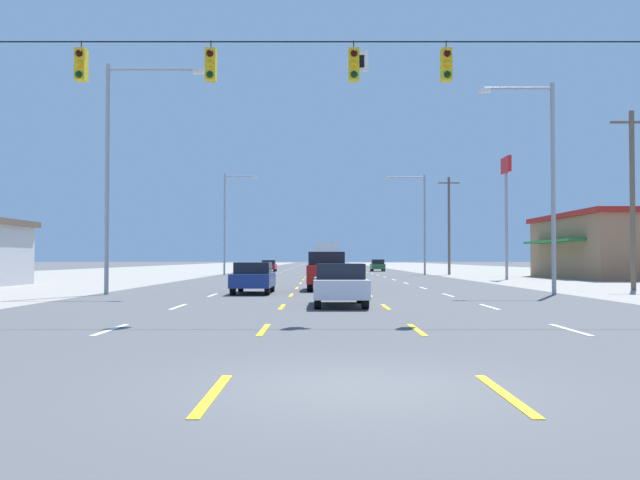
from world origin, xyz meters
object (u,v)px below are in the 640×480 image
Objects in this scene: pole_sign_right_row_1 at (504,188)px; hatchback_far_right_farther at (376,265)px; streetlight_right_row_1 at (419,217)px; sedan_far_left_far at (267,266)px; box_truck_center_turn_midfar at (324,257)px; streetlight_left_row_0 at (115,161)px; sedan_center_turn_nearest at (338,284)px; suv_center_turn_mid at (324,270)px; streetlight_left_row_1 at (225,217)px; sedan_inner_left_near at (251,277)px; streetlight_right_row_0 at (544,173)px.

hatchback_far_right_farther is at bearing 101.29° from pole_sign_right_row_1.
streetlight_right_row_1 reaches higher than hatchback_far_right_farther.
sedan_far_left_far is 0.47× the size of pole_sign_right_row_1.
streetlight_left_row_0 is (-9.86, -39.97, 4.26)m from box_truck_center_turn_midfar.
sedan_center_turn_nearest is 0.47× the size of pole_sign_right_row_1.
suv_center_turn_mid is 0.48× the size of streetlight_left_row_1.
streetlight_right_row_1 is at bearing -82.17° from hatchback_far_right_farther.
streetlight_left_row_0 is at bearing -116.78° from streetlight_right_row_1.
sedan_inner_left_near is 58.20m from hatchback_far_right_farther.
suv_center_turn_mid is at bearing -97.57° from hatchback_far_right_farther.
pole_sign_right_row_1 is 0.94× the size of streetlight_left_row_1.
hatchback_far_right_farther is (10.60, 57.22, 0.03)m from sedan_inner_left_near.
sedan_far_left_far is (-7.06, 15.65, -1.08)m from box_truck_center_turn_midfar.
sedan_far_left_far is at bearing 96.46° from sedan_center_turn_nearest.
suv_center_turn_mid is at bearing 25.27° from streetlight_left_row_0.
box_truck_center_turn_midfar reaches higher than sedan_inner_left_near.
sedan_inner_left_near is 0.62× the size of box_truck_center_turn_midfar.
box_truck_center_turn_midfar is 0.75× the size of pole_sign_right_row_1.
streetlight_left_row_1 is (-23.99, 15.91, -1.40)m from pole_sign_right_row_1.
sedan_far_left_far is at bearing -169.15° from hatchback_far_right_farther.
suv_center_turn_mid is at bearing -82.45° from sedan_far_left_far.
streetlight_left_row_0 is at bearing -136.52° from pole_sign_right_row_1.
sedan_center_turn_nearest is at bearing -65.78° from sedan_inner_left_near.
pole_sign_right_row_1 is 0.91× the size of streetlight_left_row_0.
sedan_center_turn_nearest is 0.92× the size of suv_center_turn_mid.
hatchback_far_right_farther is (13.92, 2.67, 0.03)m from sedan_far_left_far.
streetlight_left_row_0 reaches higher than pole_sign_right_row_1.
box_truck_center_turn_midfar is at bearing 90.09° from sedan_center_turn_nearest.
box_truck_center_turn_midfar is 10.88m from streetlight_left_row_1.
sedan_center_turn_nearest is 63.45m from sedan_far_left_far.
sedan_far_left_far is 18.08m from streetlight_left_row_1.
sedan_center_turn_nearest and sedan_far_left_far have the same top height.
streetlight_right_row_0 reaches higher than hatchback_far_right_farther.
pole_sign_right_row_1 is 16.56m from streetlight_right_row_1.
streetlight_right_row_0 is at bearing -4.54° from sedan_inner_left_near.
streetlight_right_row_1 is (9.58, -1.46, 4.03)m from box_truck_center_turn_midfar.
streetlight_right_row_0 reaches higher than box_truck_center_turn_midfar.
streetlight_right_row_1 is at bearing 70.42° from sedan_inner_left_near.
box_truck_center_turn_midfar is 19.59m from hatchback_far_right_farther.
pole_sign_right_row_1 is at bearing -33.54° from streetlight_left_row_1.
sedan_inner_left_near is 8.19m from streetlight_left_row_0.
sedan_inner_left_near is 28.63m from pole_sign_right_row_1.
streetlight_left_row_1 is (-2.96, -17.10, 5.06)m from sedan_far_left_far.
sedan_far_left_far is at bearing 114.28° from box_truck_center_turn_midfar.
sedan_inner_left_near is (-3.82, 8.49, 0.00)m from sedan_center_turn_nearest.
sedan_inner_left_near is at bearing -95.50° from box_truck_center_turn_midfar.
streetlight_left_row_1 is at bearing 90.23° from streetlight_left_row_0.
sedan_center_turn_nearest is 1.00× the size of sedan_far_left_far.
suv_center_turn_mid is 0.48× the size of streetlight_right_row_1.
sedan_far_left_far is 1.15× the size of hatchback_far_right_farther.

